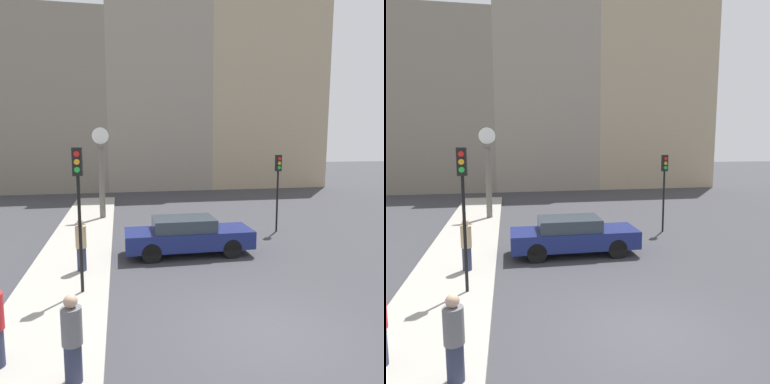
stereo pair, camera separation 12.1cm
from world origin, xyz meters
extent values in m
plane|color=#38383D|center=(0.00, 0.00, 0.00)|extent=(120.00, 120.00, 0.00)
cube|color=#A39E93|center=(-4.89, 9.27, 0.06)|extent=(2.66, 22.54, 0.12)
cube|color=gray|center=(-9.76, 26.35, 7.36)|extent=(11.47, 5.00, 14.71)
cube|color=gray|center=(0.36, 26.35, 8.95)|extent=(8.78, 5.00, 17.91)
cube|color=tan|center=(10.13, 26.35, 8.18)|extent=(10.74, 5.00, 16.36)
cube|color=navy|center=(-0.65, 6.17, 0.63)|extent=(4.80, 1.77, 0.66)
cube|color=#2D3842|center=(-0.84, 6.17, 1.20)|extent=(2.30, 1.59, 0.47)
cylinder|color=black|center=(0.84, 6.94, 0.36)|extent=(0.72, 0.22, 0.72)
cylinder|color=black|center=(0.84, 5.39, 0.36)|extent=(0.72, 0.22, 0.72)
cylinder|color=black|center=(-2.13, 6.94, 0.36)|extent=(0.72, 0.22, 0.72)
cylinder|color=black|center=(-2.13, 5.39, 0.36)|extent=(0.72, 0.22, 0.72)
cylinder|color=black|center=(-4.28, 2.94, 1.75)|extent=(0.09, 0.09, 3.28)
cube|color=black|center=(-4.28, 2.94, 3.77)|extent=(0.26, 0.20, 0.76)
cylinder|color=red|center=(-4.28, 2.82, 3.98)|extent=(0.15, 0.04, 0.15)
cylinder|color=orange|center=(-4.28, 2.82, 3.77)|extent=(0.15, 0.04, 0.15)
cylinder|color=green|center=(-4.28, 2.82, 3.56)|extent=(0.15, 0.04, 0.15)
cylinder|color=black|center=(4.13, 8.87, 1.45)|extent=(0.09, 0.09, 2.89)
cube|color=black|center=(4.13, 8.87, 3.27)|extent=(0.26, 0.20, 0.76)
cylinder|color=red|center=(4.13, 8.75, 3.48)|extent=(0.15, 0.04, 0.15)
cylinder|color=orange|center=(4.13, 8.75, 3.27)|extent=(0.15, 0.04, 0.15)
cylinder|color=green|center=(4.13, 8.75, 3.06)|extent=(0.15, 0.04, 0.15)
cylinder|color=#666056|center=(-4.13, 13.22, 2.02)|extent=(0.31, 0.31, 3.81)
cube|color=#666056|center=(-4.13, 13.22, 4.02)|extent=(0.40, 0.40, 0.19)
cylinder|color=#666056|center=(-4.13, 13.22, 4.56)|extent=(0.96, 0.04, 0.96)
cylinder|color=white|center=(-4.13, 13.22, 4.56)|extent=(0.89, 0.06, 0.89)
cylinder|color=#2D334C|center=(-4.46, 4.74, 0.50)|extent=(0.29, 0.29, 0.77)
cylinder|color=tan|center=(-4.46, 4.74, 1.24)|extent=(0.35, 0.35, 0.72)
sphere|color=tan|center=(-4.46, 4.74, 1.71)|extent=(0.23, 0.23, 0.23)
cylinder|color=#2D334C|center=(-4.07, -1.13, 0.47)|extent=(0.31, 0.31, 0.71)
cylinder|color=slate|center=(-4.07, -1.13, 1.16)|extent=(0.36, 0.36, 0.67)
sphere|color=tan|center=(-4.07, -1.13, 1.62)|extent=(0.24, 0.24, 0.24)
camera|label=1|loc=(-3.19, -7.50, 4.36)|focal=35.00mm
camera|label=2|loc=(-3.07, -7.52, 4.36)|focal=35.00mm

